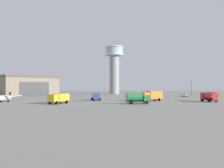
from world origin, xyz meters
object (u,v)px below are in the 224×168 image
control_tower (115,65)px  light_post_north (192,86)px  truck_fuel_tanker_red (210,96)px  truck_fuel_tanker_green (138,98)px  truck_box_orange (153,96)px  truck_flatbed_blue (97,97)px  airplane_white (5,97)px  truck_box_yellow (60,98)px  car_silver (185,95)px

control_tower → light_post_north: control_tower is taller
truck_fuel_tanker_red → truck_fuel_tanker_green: 24.62m
control_tower → truck_box_orange: (11.49, -68.89, -17.35)m
truck_box_orange → truck_fuel_tanker_green: bearing=35.6°
truck_box_orange → light_post_north: size_ratio=0.85×
truck_flatbed_blue → light_post_north: light_post_north is taller
airplane_white → truck_fuel_tanker_green: size_ratio=1.56×
airplane_white → truck_box_yellow: 19.22m
control_tower → airplane_white: (-34.12, -73.75, -17.74)m
truck_fuel_tanker_red → car_silver: truck_fuel_tanker_red is taller
truck_box_orange → truck_flatbed_blue: truck_box_orange is taller
control_tower → light_post_north: bearing=-39.3°
light_post_north → truck_box_yellow: bearing=-138.3°
truck_fuel_tanker_green → light_post_north: size_ratio=0.73×
truck_flatbed_blue → airplane_white: bearing=-85.1°
truck_flatbed_blue → light_post_north: size_ratio=0.76×
airplane_white → truck_box_yellow: airplane_white is taller
truck_fuel_tanker_green → light_post_north: 59.38m
control_tower → truck_flatbed_blue: size_ratio=5.13×
truck_box_orange → light_post_north: 46.25m
airplane_white → truck_flatbed_blue: airplane_white is taller
car_silver → light_post_north: (5.96, 7.66, 4.53)m
airplane_white → car_silver: (66.67, 34.59, -0.67)m
truck_fuel_tanker_green → car_silver: (27.28, 41.42, -0.92)m
truck_box_orange → car_silver: 36.44m
truck_box_yellow → truck_fuel_tanker_green: 21.27m
truck_fuel_tanker_red → car_silver: 33.62m
truck_fuel_tanker_red → car_silver: (4.01, 33.37, -0.97)m
airplane_white → truck_box_yellow: bearing=71.5°
truck_fuel_tanker_red → truck_flatbed_blue: 35.94m
truck_box_yellow → truck_fuel_tanker_red: truck_fuel_tanker_red is taller
control_tower → truck_box_orange: size_ratio=4.61×
airplane_white → truck_flatbed_blue: 28.15m
airplane_white → truck_fuel_tanker_red: bearing=92.1°
truck_box_yellow → truck_flatbed_blue: truck_box_yellow is taller
control_tower → truck_fuel_tanker_red: size_ratio=5.85×
truck_box_yellow → car_silver: 63.55m
control_tower → car_silver: control_tower is taller
truck_fuel_tanker_green → car_silver: size_ratio=1.41×
truck_box_yellow → airplane_white: bearing=-82.3°
light_post_north → truck_fuel_tanker_green: bearing=-124.1°
control_tower → truck_flatbed_blue: 69.28m
truck_flatbed_blue → truck_box_orange: bearing=73.0°
truck_box_yellow → light_post_north: bearing=158.9°
truck_box_orange → truck_box_yellow: 29.71m
truck_flatbed_blue → truck_box_yellow: bearing=-43.7°
truck_box_orange → truck_fuel_tanker_green: truck_box_orange is taller
truck_fuel_tanker_green → car_silver: 49.60m
truck_fuel_tanker_red → control_tower: bearing=11.5°
control_tower → truck_box_orange: control_tower is taller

